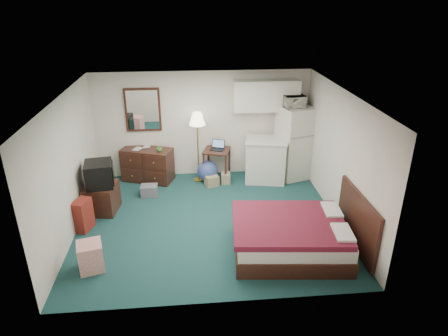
{
  "coord_description": "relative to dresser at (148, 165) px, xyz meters",
  "views": [
    {
      "loc": [
        -0.34,
        -6.72,
        4.14
      ],
      "look_at": [
        0.3,
        0.07,
        1.09
      ],
      "focal_mm": 32.0,
      "sensor_mm": 36.0,
      "label": 1
    }
  ],
  "objects": [
    {
      "name": "walls",
      "position": [
        1.32,
        -1.98,
        0.86
      ],
      "size": [
        5.01,
        4.51,
        2.5
      ],
      "color": "silver",
      "rests_on": "floor"
    },
    {
      "name": "dresser",
      "position": [
        0.0,
        0.0,
        0.0
      ],
      "size": [
        1.26,
        0.88,
        0.78
      ],
      "primitive_type": null,
      "rotation": [
        0.0,
        0.0,
        -0.35
      ],
      "color": "black",
      "rests_on": "floor"
    },
    {
      "name": "desk",
      "position": [
        1.62,
        -0.05,
        -0.03
      ],
      "size": [
        0.71,
        0.71,
        0.73
      ],
      "primitive_type": null,
      "rotation": [
        0.0,
        0.0,
        -0.27
      ],
      "color": "black",
      "rests_on": "floor"
    },
    {
      "name": "exercise_ball",
      "position": [
        1.39,
        -0.18,
        -0.14
      ],
      "size": [
        0.62,
        0.62,
        0.5
      ],
      "primitive_type": "sphere",
      "rotation": [
        0.0,
        0.0,
        0.31
      ],
      "color": "#344686",
      "rests_on": "floor"
    },
    {
      "name": "book_a",
      "position": [
        -0.28,
        0.05,
        0.51
      ],
      "size": [
        0.16,
        0.09,
        0.23
      ],
      "primitive_type": "imported",
      "rotation": [
        0.0,
        0.0,
        -0.42
      ],
      "color": "tan",
      "rests_on": "dresser"
    },
    {
      "name": "microwave",
      "position": [
        3.36,
        -0.14,
        1.5
      ],
      "size": [
        0.51,
        0.34,
        0.32
      ],
      "primitive_type": "imported",
      "rotation": [
        0.0,
        0.0,
        0.16
      ],
      "color": "silver",
      "rests_on": "fridge"
    },
    {
      "name": "mirror",
      "position": [
        -0.03,
        0.24,
        1.26
      ],
      "size": [
        0.8,
        0.06,
        1.0
      ],
      "primitive_type": null,
      "color": "white",
      "rests_on": "walls"
    },
    {
      "name": "tv_stand",
      "position": [
        -0.81,
        -1.39,
        -0.1
      ],
      "size": [
        0.67,
        0.71,
        0.58
      ],
      "primitive_type": null,
      "rotation": [
        0.0,
        0.0,
        -0.14
      ],
      "color": "black",
      "rests_on": "floor"
    },
    {
      "name": "bed",
      "position": [
        2.64,
        -3.13,
        -0.09
      ],
      "size": [
        2.01,
        1.64,
        0.6
      ],
      "primitive_type": null,
      "rotation": [
        0.0,
        0.0,
        -0.09
      ],
      "color": "maroon",
      "rests_on": "floor"
    },
    {
      "name": "ceiling",
      "position": [
        1.32,
        -1.98,
        2.11
      ],
      "size": [
        5.0,
        4.5,
        0.01
      ],
      "primitive_type": "cube",
      "color": "silver",
      "rests_on": "walls"
    },
    {
      "name": "cardboard_box_a",
      "position": [
        1.47,
        -0.44,
        -0.27
      ],
      "size": [
        0.35,
        0.32,
        0.24
      ],
      "primitive_type": null,
      "rotation": [
        0.0,
        0.0,
        0.35
      ],
      "color": "tan",
      "rests_on": "floor"
    },
    {
      "name": "cardboard_box_b",
      "position": [
        1.81,
        -0.33,
        -0.27
      ],
      "size": [
        0.22,
        0.25,
        0.24
      ],
      "primitive_type": null,
      "rotation": [
        0.0,
        0.0,
        -0.05
      ],
      "color": "tan",
      "rests_on": "floor"
    },
    {
      "name": "fridge",
      "position": [
        3.45,
        -0.1,
        0.47
      ],
      "size": [
        0.89,
        0.89,
        1.72
      ],
      "primitive_type": null,
      "rotation": [
        0.0,
        0.0,
        0.3
      ],
      "color": "silver",
      "rests_on": "floor"
    },
    {
      "name": "upper_cabinets",
      "position": [
        2.77,
        0.1,
        1.56
      ],
      "size": [
        1.5,
        0.35,
        0.7
      ],
      "primitive_type": null,
      "color": "white",
      "rests_on": "walls"
    },
    {
      "name": "retail_box",
      "position": [
        -0.65,
        -3.27,
        -0.15
      ],
      "size": [
        0.47,
        0.47,
        0.48
      ],
      "primitive_type": null,
      "rotation": [
        0.0,
        0.0,
        0.26
      ],
      "color": "white",
      "rests_on": "floor"
    },
    {
      "name": "floor_lamp",
      "position": [
        1.19,
        -0.12,
        0.44
      ],
      "size": [
        0.43,
        0.43,
        1.66
      ],
      "primitive_type": null,
      "rotation": [
        0.0,
        0.0,
        0.21
      ],
      "color": "gold",
      "rests_on": "floor"
    },
    {
      "name": "floor",
      "position": [
        1.32,
        -1.98,
        -0.39
      ],
      "size": [
        5.0,
        4.5,
        0.01
      ],
      "primitive_type": "cube",
      "color": "#164244",
      "rests_on": "ground"
    },
    {
      "name": "laptop",
      "position": [
        1.63,
        -0.06,
        0.45
      ],
      "size": [
        0.38,
        0.34,
        0.21
      ],
      "primitive_type": null,
      "rotation": [
        0.0,
        0.0,
        -0.37
      ],
      "color": "black",
      "rests_on": "desk"
    },
    {
      "name": "suitcase",
      "position": [
        -1.03,
        -2.06,
        -0.09
      ],
      "size": [
        0.34,
        0.43,
        0.61
      ],
      "primitive_type": null,
      "rotation": [
        0.0,
        0.0,
        -0.33
      ],
      "color": "maroon",
      "rests_on": "floor"
    },
    {
      "name": "headboard",
      "position": [
        3.78,
        -3.13,
        0.16
      ],
      "size": [
        0.06,
        1.56,
        1.0
      ],
      "primitive_type": null,
      "color": "black",
      "rests_on": "walls"
    },
    {
      "name": "mug",
      "position": [
        0.31,
        -0.17,
        0.46
      ],
      "size": [
        0.16,
        0.16,
        0.13
      ],
      "primitive_type": "imported",
      "rotation": [
        0.0,
        0.0,
        -0.69
      ],
      "color": "#4C963F",
      "rests_on": "dresser"
    },
    {
      "name": "book_b",
      "position": [
        -0.08,
        0.15,
        0.5
      ],
      "size": [
        0.16,
        0.03,
        0.22
      ],
      "primitive_type": "imported",
      "rotation": [
        0.0,
        0.0,
        -0.06
      ],
      "color": "tan",
      "rests_on": "dresser"
    },
    {
      "name": "kitchen_counter",
      "position": [
        2.75,
        -0.25,
        0.1
      ],
      "size": [
        1.01,
        0.84,
        0.99
      ],
      "primitive_type": null,
      "rotation": [
        0.0,
        0.0,
        -0.19
      ],
      "color": "white",
      "rests_on": "floor"
    },
    {
      "name": "crt_tv",
      "position": [
        -0.8,
        -1.39,
        0.44
      ],
      "size": [
        0.61,
        0.64,
        0.49
      ],
      "primitive_type": null,
      "rotation": [
        0.0,
        0.0,
        0.15
      ],
      "color": "black",
      "rests_on": "tv_stand"
    },
    {
      "name": "file_bin",
      "position": [
        0.08,
        -0.81,
        -0.27
      ],
      "size": [
        0.36,
        0.27,
        0.25
      ],
      "primitive_type": null,
      "rotation": [
        0.0,
        0.0,
        -0.02
      ],
      "color": "slate",
      "rests_on": "floor"
    }
  ]
}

